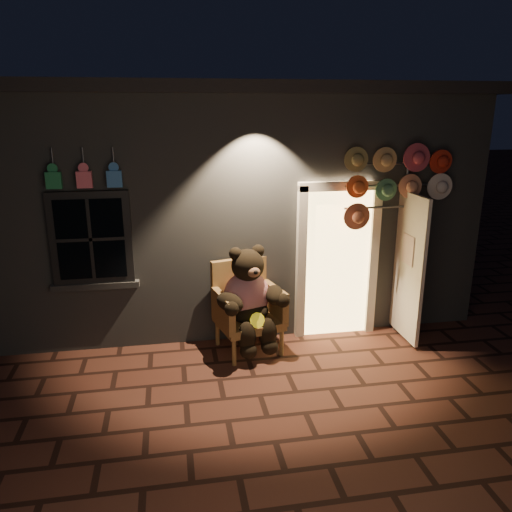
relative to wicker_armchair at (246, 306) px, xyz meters
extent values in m
plane|color=#522B1F|center=(-0.03, -1.21, -0.59)|extent=(60.00, 60.00, 0.00)
cube|color=slate|center=(-0.03, 2.79, 1.06)|extent=(7.00, 5.00, 3.30)
cube|color=black|center=(-0.03, 2.79, 2.79)|extent=(7.30, 5.30, 0.16)
cube|color=black|center=(-1.93, 0.25, 0.96)|extent=(1.00, 0.10, 1.20)
cube|color=black|center=(-1.93, 0.22, 0.96)|extent=(0.82, 0.06, 1.02)
cube|color=slate|center=(-1.93, 0.25, 0.33)|extent=(1.10, 0.14, 0.08)
cube|color=#F6C96F|center=(1.32, 0.27, 0.46)|extent=(0.92, 0.10, 2.10)
cube|color=beige|center=(0.80, 0.23, 0.46)|extent=(0.12, 0.12, 2.20)
cube|color=beige|center=(1.84, 0.23, 0.46)|extent=(0.12, 0.12, 2.20)
cube|color=beige|center=(1.32, 0.23, 1.54)|extent=(1.16, 0.12, 0.12)
cube|color=beige|center=(2.22, -0.11, 0.46)|extent=(0.05, 0.80, 2.00)
cube|color=#217B46|center=(-2.28, 0.17, 1.71)|extent=(0.18, 0.07, 0.20)
cylinder|color=#59595E|center=(-2.28, 0.23, 1.96)|extent=(0.02, 0.02, 0.25)
cube|color=#ED6172|center=(-1.93, 0.17, 1.71)|extent=(0.18, 0.07, 0.20)
cylinder|color=#59595E|center=(-1.93, 0.23, 1.96)|extent=(0.02, 0.02, 0.25)
cube|color=#326DB1|center=(-1.58, 0.17, 1.71)|extent=(0.18, 0.07, 0.20)
cylinder|color=#59595E|center=(-1.58, 0.23, 1.96)|extent=(0.02, 0.02, 0.25)
cube|color=#A47A3F|center=(0.02, -0.09, -0.18)|extent=(0.93, 0.89, 0.11)
cube|color=#A47A3F|center=(-0.06, 0.23, 0.21)|extent=(0.78, 0.27, 0.78)
cube|color=#A47A3F|center=(-0.33, -0.20, 0.04)|extent=(0.25, 0.67, 0.44)
cube|color=#A47A3F|center=(0.38, -0.03, 0.04)|extent=(0.25, 0.67, 0.44)
cylinder|color=#A47A3F|center=(-0.22, -0.48, -0.42)|extent=(0.06, 0.06, 0.36)
cylinder|color=#A47A3F|center=(0.42, -0.32, -0.42)|extent=(0.06, 0.06, 0.36)
cylinder|color=#A47A3F|center=(-0.38, 0.13, -0.42)|extent=(0.06, 0.06, 0.36)
cylinder|color=#A47A3F|center=(0.27, 0.29, -0.42)|extent=(0.06, 0.06, 0.36)
ellipsoid|color=red|center=(0.00, -0.06, 0.18)|extent=(0.73, 0.63, 0.65)
ellipsoid|color=black|center=(0.02, -0.13, -0.02)|extent=(0.60, 0.55, 0.31)
sphere|color=black|center=(0.01, -0.11, 0.61)|extent=(0.51, 0.51, 0.42)
sphere|color=black|center=(-0.15, -0.12, 0.77)|extent=(0.16, 0.16, 0.16)
sphere|color=black|center=(0.16, -0.04, 0.77)|extent=(0.16, 0.16, 0.16)
ellipsoid|color=brown|center=(0.06, -0.29, 0.57)|extent=(0.19, 0.15, 0.13)
ellipsoid|color=black|center=(-0.25, -0.33, 0.20)|extent=(0.44, 0.49, 0.24)
ellipsoid|color=black|center=(0.35, -0.18, 0.20)|extent=(0.28, 0.45, 0.24)
ellipsoid|color=black|center=(-0.06, -0.43, -0.24)|extent=(0.24, 0.24, 0.40)
ellipsoid|color=black|center=(0.23, -0.36, -0.24)|extent=(0.24, 0.24, 0.40)
sphere|color=black|center=(-0.04, -0.49, -0.40)|extent=(0.22, 0.22, 0.22)
sphere|color=black|center=(0.24, -0.42, -0.40)|extent=(0.22, 0.22, 0.22)
cylinder|color=yellow|center=(0.09, -0.40, -0.04)|extent=(0.22, 0.13, 0.19)
cylinder|color=#59595E|center=(2.23, 0.17, 0.71)|extent=(0.04, 0.04, 2.61)
cylinder|color=#59595E|center=(1.94, 0.15, 1.83)|extent=(1.16, 0.03, 0.03)
cylinder|color=#59595E|center=(1.94, 0.15, 1.54)|extent=(1.16, 0.03, 0.03)
cylinder|color=#59595E|center=(1.94, 0.15, 1.25)|extent=(1.16, 0.03, 0.03)
cylinder|color=olive|center=(1.47, 0.09, 1.87)|extent=(0.33, 0.11, 0.33)
cylinder|color=tan|center=(1.86, 0.06, 1.87)|extent=(0.33, 0.11, 0.33)
cylinder|color=#BB3E4D|center=(2.25, 0.03, 1.87)|extent=(0.33, 0.11, 0.33)
cylinder|color=red|center=(2.64, 0.09, 1.87)|extent=(0.33, 0.11, 0.33)
cylinder|color=#FF6229|center=(1.47, 0.06, 1.54)|extent=(0.33, 0.11, 0.33)
cylinder|color=#4F8A5D|center=(1.86, 0.03, 1.54)|extent=(0.33, 0.11, 0.33)
cylinder|color=#E69266|center=(2.25, 0.09, 1.54)|extent=(0.33, 0.11, 0.33)
cylinder|color=#F4DCC7|center=(2.64, 0.06, 1.54)|extent=(0.33, 0.11, 0.33)
cylinder|color=#AB5738|center=(1.47, 0.03, 1.20)|extent=(0.33, 0.11, 0.33)
camera|label=1|loc=(-0.92, -6.09, 2.55)|focal=35.00mm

